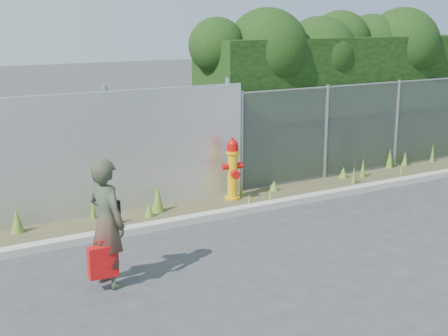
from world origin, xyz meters
name	(u,v)px	position (x,y,z in m)	size (l,w,h in m)	color
ground	(287,247)	(0.00, 0.00, 0.00)	(80.00, 80.00, 0.00)	#38383A
curb	(227,213)	(0.00, 1.80, 0.06)	(16.00, 0.22, 0.12)	#ACA99C
weed_strip	(162,208)	(-0.95, 2.47, 0.13)	(16.00, 1.34, 0.53)	#464128
corrugated_fence	(20,164)	(-3.25, 3.01, 1.10)	(8.50, 0.21, 2.30)	#BBBDC3
chainlink_fence	(363,128)	(4.25, 3.00, 1.03)	(6.50, 0.07, 2.05)	gray
hedge	(343,77)	(4.50, 4.03, 2.06)	(7.68, 2.08, 3.69)	black
fire_hydrant	(233,170)	(0.62, 2.62, 0.59)	(0.41, 0.37, 1.22)	#E1A50B
woman	(107,223)	(-2.83, 0.09, 0.85)	(0.62, 0.41, 1.71)	#0F613F
red_tote_bag	(103,262)	(-2.96, -0.05, 0.40)	(0.38, 0.14, 0.49)	#AC0911
black_shoulder_bag	(112,208)	(-2.71, 0.23, 1.00)	(0.23, 0.10, 0.17)	black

